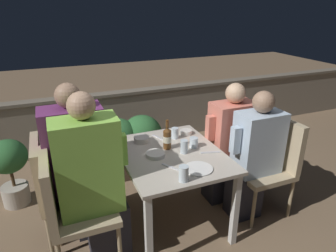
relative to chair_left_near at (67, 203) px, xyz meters
The scene contains 25 objects.
ground_plane 1.06m from the chair_left_near, ahead, with size 16.00×16.00×0.00m, color #7A6047.
parapet_wall 2.17m from the chair_left_near, 65.70° to the left, with size 9.00×0.18×0.77m.
dining_table 0.90m from the chair_left_near, ahead, with size 0.84×1.02×0.71m.
planter_hedge 1.31m from the chair_left_near, 60.37° to the left, with size 1.04×0.47×0.70m.
chair_left_near is the anchor object (origin of this frame).
person_green_blouse 0.25m from the chair_left_near, ahead, with size 0.51×0.26×1.37m.
chair_left_far 0.31m from the chair_left_near, 101.29° to the left, with size 0.48×0.48×0.93m.
person_purple_stripe 0.36m from the chair_left_near, 63.81° to the left, with size 0.52×0.26×1.36m.
chair_right_near 1.84m from the chair_left_near, ahead, with size 0.48×0.48×0.93m.
person_blue_shirt 1.63m from the chair_left_near, ahead, with size 0.49×0.26×1.22m.
chair_right_far 1.80m from the chair_left_near, ahead, with size 0.48×0.48×0.93m.
person_coral_top 1.60m from the chair_left_near, 10.99° to the left, with size 0.50×0.26×1.22m.
beer_bottle 0.96m from the chair_left_near, 15.41° to the left, with size 0.07×0.07×0.27m.
plate_0 1.01m from the chair_left_near, 10.19° to the right, with size 0.22×0.22×0.01m.
bowl_0 0.78m from the chair_left_near, 11.61° to the left, with size 0.16×0.16×0.03m.
bowl_1 1.28m from the chair_left_near, 21.54° to the left, with size 0.12×0.12×0.04m.
bowl_2 0.88m from the chair_left_near, 32.54° to the left, with size 0.14×0.14×0.05m.
glass_cup_0 0.88m from the chair_left_near, 19.26° to the right, with size 0.07×0.07×0.12m.
glass_cup_1 1.02m from the chair_left_near, ahead, with size 0.06×0.06×0.12m.
glass_cup_2 1.14m from the chair_left_near, 21.81° to the left, with size 0.07×0.07×0.10m.
glass_cup_3 1.15m from the chair_left_near, ahead, with size 0.08×0.08×0.09m.
fork_0 1.03m from the chair_left_near, 28.03° to the left, with size 0.08×0.17×0.01m.
fork_1 0.81m from the chair_left_near, ahead, with size 0.11×0.16×0.01m.
fork_2 1.21m from the chair_left_near, ahead, with size 0.17×0.06×0.01m.
potted_plant 1.10m from the chair_left_near, 115.12° to the left, with size 0.36×0.36×0.70m.
Camera 1 is at (-0.89, -2.09, 1.90)m, focal length 32.00 mm.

